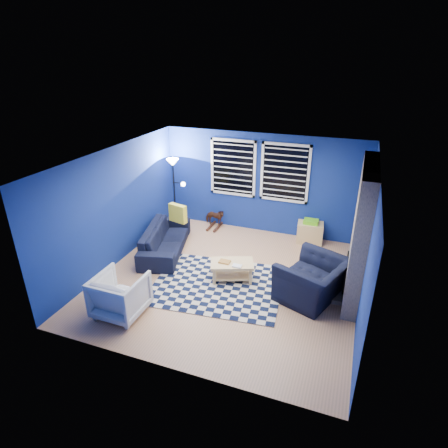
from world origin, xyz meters
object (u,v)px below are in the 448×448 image
Objects in this scene: tv at (368,197)px; floor_lamp at (174,172)px; sofa at (165,239)px; coffee_table at (232,267)px; armchair_big at (312,280)px; armchair_bent at (120,295)px; cabinet at (310,232)px; rocking_horse at (215,217)px.

floor_lamp is (-4.58, -0.05, 0.09)m from tv.
sofa is 1.94m from coffee_table.
sofa is at bearing -80.46° from armchair_big.
floor_lamp is at bearing -77.84° from armchair_bent.
cabinet is at bearing -124.10° from armchair_bent.
rocking_horse is 0.82× the size of cabinet.
tv is 1.64m from cabinet.
armchair_big is 4.42m from floor_lamp.
tv is 0.83× the size of armchair_big.
rocking_horse is 0.54× the size of coffee_table.
armchair_big is 2.32m from cabinet.
armchair_bent reaches higher than sofa.
rocking_horse is at bearing 173.72° from cabinet.
armchair_bent is 2.22m from coffee_table.
sofa is 3.49m from armchair_big.
cabinet is (1.22, 2.22, -0.03)m from coffee_table.
armchair_bent is (-3.06, -1.61, -0.01)m from armchair_big.
coffee_table is at bearing -125.15° from cabinet.
floor_lamp is at bearing -179.33° from tv.
floor_lamp is at bearing 102.68° from rocking_horse.
cabinet is (-1.15, 0.25, -1.14)m from tv.
coffee_table is (1.47, 1.67, -0.09)m from armchair_bent.
sofa is at bearing 161.33° from coffee_table.
rocking_horse is at bearing -92.83° from armchair_bent.
armchair_bent reaches higher than cabinet.
floor_lamp reaches higher than coffee_table.
armchair_bent is at bearing -136.49° from tv.
sofa is 2.14× the size of coffee_table.
floor_lamp reaches higher than cabinet.
tv is 0.55× the size of floor_lamp.
tv is 4.55m from sofa.
rocking_horse is 1.57m from floor_lamp.
cabinet is at bearing 167.73° from tv.
coffee_table is at bearing -41.01° from floor_lamp.
sofa is 1.72× the size of armchair_big.
tv is 0.49× the size of sofa.
armchair_big is 1.87× the size of cabinet.
sofa is 3.93× the size of rocking_horse.
tv is at bearing 0.67° from floor_lamp.
rocking_horse is at bearing 119.27° from coffee_table.
floor_lamp is (-2.21, 1.92, 1.20)m from coffee_table.
armchair_big reaches higher than rocking_horse.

